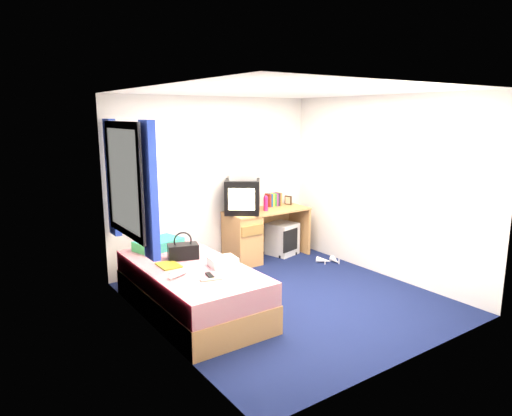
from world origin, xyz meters
TOP-DOWN VIEW (x-y plane):
  - ground at (0.00, 0.00)m, footprint 3.40×3.40m
  - room_shell at (0.00, 0.00)m, footprint 3.40×3.40m
  - bed at (-1.10, 0.32)m, footprint 1.01×2.00m
  - pillow at (-1.14, 1.09)m, footprint 0.62×0.48m
  - desk at (0.46, 1.44)m, footprint 1.30×0.55m
  - storage_cube at (1.04, 1.44)m, footprint 0.48×0.48m
  - crt_tv at (0.31, 1.44)m, footprint 0.66×0.66m
  - vcr at (0.31, 1.44)m, footprint 0.48×0.43m
  - book_row at (0.99, 1.60)m, footprint 0.24×0.13m
  - picture_frame at (1.24, 1.55)m, footprint 0.06×0.12m
  - pink_water_bottle at (0.67, 1.37)m, footprint 0.07×0.07m
  - aerosol_can at (0.60, 1.51)m, footprint 0.06×0.06m
  - handbag at (-1.06, 0.58)m, footprint 0.38×0.28m
  - towel at (-0.82, 0.10)m, footprint 0.32×0.27m
  - magazine at (-1.31, 0.43)m, footprint 0.21×0.28m
  - water_bottle at (-1.38, 0.06)m, footprint 0.21×0.14m
  - colour_swatch_fan at (-1.14, -0.21)m, footprint 0.23×0.11m
  - remote_control at (-1.10, -0.11)m, footprint 0.08×0.17m
  - window_assembly at (-1.55, 0.90)m, footprint 0.11×1.42m
  - white_heels at (1.34, 0.68)m, footprint 0.30×0.34m

SIDE VIEW (x-z plane):
  - ground at x=0.00m, z-range 0.00..0.00m
  - white_heels at x=1.34m, z-range -0.01..0.09m
  - storage_cube at x=1.04m, z-range 0.00..0.50m
  - bed at x=-1.10m, z-range 0.00..0.54m
  - desk at x=0.46m, z-range 0.03..0.78m
  - colour_swatch_fan at x=-1.14m, z-range 0.54..0.55m
  - magazine at x=-1.31m, z-range 0.54..0.55m
  - remote_control at x=-1.10m, z-range 0.54..0.56m
  - water_bottle at x=-1.38m, z-range 0.54..0.61m
  - towel at x=-0.82m, z-range 0.54..0.63m
  - pillow at x=-1.14m, z-range 0.54..0.66m
  - handbag at x=-1.06m, z-range 0.48..0.79m
  - picture_frame at x=1.24m, z-range 0.75..0.89m
  - aerosol_can at x=0.60m, z-range 0.75..0.92m
  - book_row at x=0.99m, z-range 0.75..0.95m
  - pink_water_bottle at x=0.67m, z-range 0.75..0.95m
  - crt_tv at x=0.31m, z-range 0.75..1.24m
  - vcr at x=0.31m, z-range 1.24..1.31m
  - window_assembly at x=-1.55m, z-range 0.72..2.12m
  - room_shell at x=0.00m, z-range -0.25..3.15m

